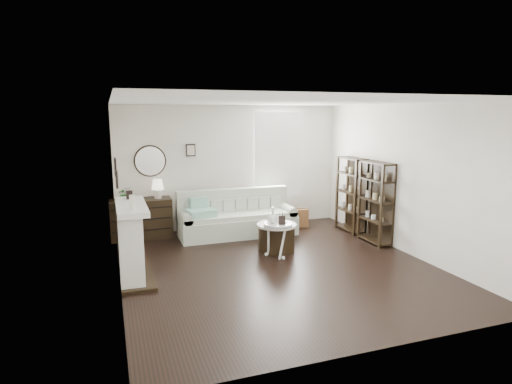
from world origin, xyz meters
name	(u,v)px	position (x,y,z in m)	size (l,w,h in m)	color
room	(263,155)	(0.73, 2.70, 1.60)	(5.50, 5.50, 5.50)	black
fireplace	(131,244)	(-2.32, 0.30, 0.54)	(0.50, 1.40, 1.84)	silver
shelf_unit_far	(351,194)	(2.33, 1.55, 0.80)	(0.30, 0.80, 1.60)	black
shelf_unit_near	(376,203)	(2.33, 0.65, 0.80)	(0.30, 0.80, 1.60)	black
sofa	(237,220)	(-0.08, 2.07, 0.31)	(2.42, 0.84, 0.94)	#A5AF9C
quilt	(201,213)	(-0.88, 1.95, 0.55)	(0.55, 0.45, 0.14)	#289471
suitcase	(295,217)	(1.33, 2.27, 0.21)	(0.62, 0.21, 0.41)	brown
dresser	(141,219)	(-2.00, 2.47, 0.40)	(1.21, 0.52, 0.81)	black
table_lamp	(158,189)	(-1.65, 2.47, 1.00)	(0.25, 0.25, 0.39)	beige
potted_plant	(124,194)	(-2.30, 2.42, 0.94)	(0.25, 0.21, 0.27)	#175317
drum_table	(277,237)	(0.30, 0.79, 0.26)	(0.73, 0.73, 0.51)	black
pedestal_table	(278,226)	(0.19, 0.46, 0.56)	(0.51, 0.51, 0.61)	white
eiffel_drum	(280,218)	(0.38, 0.84, 0.60)	(0.10, 0.10, 0.18)	black
bottle_drum	(269,218)	(0.12, 0.70, 0.66)	(0.07, 0.07, 0.30)	silver
card_frame_drum	(278,221)	(0.25, 0.60, 0.62)	(0.16, 0.01, 0.21)	white
eiffel_ped	(282,217)	(0.29, 0.49, 0.70)	(0.10, 0.10, 0.18)	black
flask_ped	(273,215)	(0.10, 0.48, 0.76)	(0.16, 0.16, 0.29)	silver
card_frame_ped	(282,220)	(0.22, 0.33, 0.69)	(0.12, 0.01, 0.16)	black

